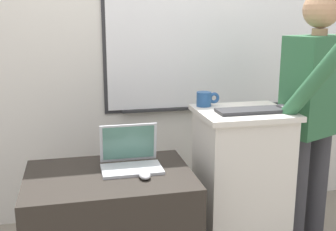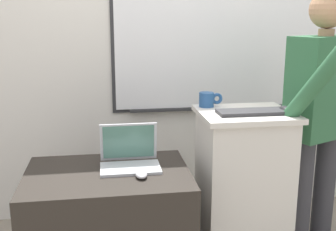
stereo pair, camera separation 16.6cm
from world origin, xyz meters
name	(u,v)px [view 1 (the left image)]	position (x,y,z in m)	size (l,w,h in m)	color
back_wall	(165,42)	(0.03, 1.28, 1.31)	(6.40, 0.17, 2.61)	silver
lectern_podium	(240,188)	(0.29, 0.39, 0.49)	(0.53, 0.46, 0.97)	beige
person_presenter	(314,109)	(0.76, 0.42, 0.94)	(0.58, 0.66, 1.64)	#333338
laptop	(130,156)	(-0.37, 0.37, 0.75)	(0.32, 0.24, 0.23)	#B7BABF
wireless_keyboard	(251,111)	(0.31, 0.33, 0.98)	(0.39, 0.14, 0.02)	#2D2D30
computer_mouse_by_laptop	(145,175)	(-0.32, 0.19, 0.70)	(0.06, 0.10, 0.03)	#BCBCC1
computer_mouse_by_keyboard	(282,107)	(0.51, 0.35, 0.99)	(0.06, 0.10, 0.03)	black
coffee_mug	(205,99)	(0.11, 0.55, 1.01)	(0.14, 0.09, 0.09)	#234C84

